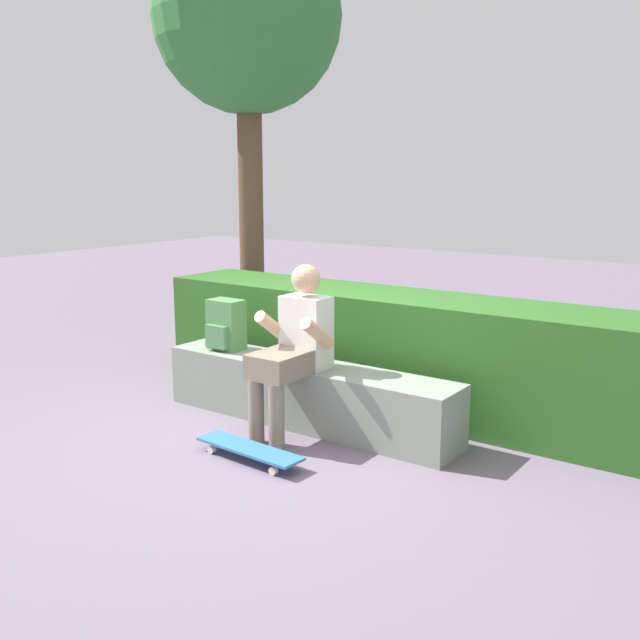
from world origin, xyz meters
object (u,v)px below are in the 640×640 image
(person_skater, at_px, (294,344))
(skateboard_near_person, at_px, (249,449))
(backpack_on_bench, at_px, (225,325))
(bench_main, at_px, (307,394))

(person_skater, relative_size, skateboard_near_person, 1.50)
(person_skater, relative_size, backpack_on_bench, 3.03)
(skateboard_near_person, distance_m, backpack_on_bench, 1.33)
(person_skater, bearing_deg, bench_main, 101.97)
(bench_main, height_order, skateboard_near_person, bench_main)
(person_skater, bearing_deg, skateboard_near_person, -82.80)
(skateboard_near_person, height_order, backpack_on_bench, backpack_on_bench)
(skateboard_near_person, xyz_separation_m, backpack_on_bench, (-0.92, 0.78, 0.58))
(bench_main, distance_m, person_skater, 0.48)
(person_skater, bearing_deg, backpack_on_bench, 166.55)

